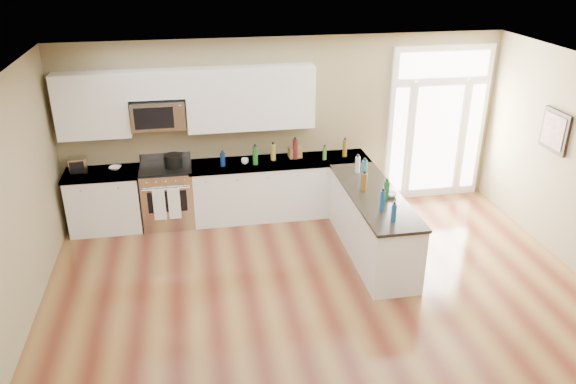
# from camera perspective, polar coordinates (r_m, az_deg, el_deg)

# --- Properties ---
(ground) EXTENTS (8.00, 8.00, 0.00)m
(ground) POSITION_cam_1_polar(r_m,az_deg,el_deg) (6.26, 6.49, -17.23)
(ground) COLOR #582618
(room_shell) EXTENTS (8.00, 8.00, 8.00)m
(room_shell) POSITION_cam_1_polar(r_m,az_deg,el_deg) (5.28, 7.36, -3.25)
(room_shell) COLOR #8D7F59
(room_shell) RESTS_ON ground
(back_cabinet_left) EXTENTS (1.10, 0.66, 0.94)m
(back_cabinet_left) POSITION_cam_1_polar(r_m,az_deg,el_deg) (9.05, -18.06, -1.01)
(back_cabinet_left) COLOR white
(back_cabinet_left) RESTS_ON ground
(back_cabinet_right) EXTENTS (2.85, 0.66, 0.94)m
(back_cabinet_right) POSITION_cam_1_polar(r_m,az_deg,el_deg) (9.04, -0.83, 0.25)
(back_cabinet_right) COLOR white
(back_cabinet_right) RESTS_ON ground
(peninsula_cabinet) EXTENTS (0.69, 2.32, 0.94)m
(peninsula_cabinet) POSITION_cam_1_polar(r_m,az_deg,el_deg) (8.02, 8.54, -3.40)
(peninsula_cabinet) COLOR white
(peninsula_cabinet) RESTS_ON ground
(upper_cabinet_left) EXTENTS (1.04, 0.33, 0.95)m
(upper_cabinet_left) POSITION_cam_1_polar(r_m,az_deg,el_deg) (8.68, -19.29, 8.29)
(upper_cabinet_left) COLOR white
(upper_cabinet_left) RESTS_ON room_shell
(upper_cabinet_right) EXTENTS (1.94, 0.33, 0.95)m
(upper_cabinet_right) POSITION_cam_1_polar(r_m,az_deg,el_deg) (8.62, -3.82, 9.50)
(upper_cabinet_right) COLOR white
(upper_cabinet_right) RESTS_ON room_shell
(upper_cabinet_short) EXTENTS (0.82, 0.33, 0.40)m
(upper_cabinet_short) POSITION_cam_1_polar(r_m,az_deg,el_deg) (8.52, -13.29, 10.63)
(upper_cabinet_short) COLOR white
(upper_cabinet_short) RESTS_ON room_shell
(microwave) EXTENTS (0.78, 0.41, 0.42)m
(microwave) POSITION_cam_1_polar(r_m,az_deg,el_deg) (8.59, -13.02, 7.72)
(microwave) COLOR silver
(microwave) RESTS_ON room_shell
(entry_door) EXTENTS (1.70, 0.10, 2.60)m
(entry_door) POSITION_cam_1_polar(r_m,az_deg,el_deg) (9.74, 14.88, 6.68)
(entry_door) COLOR white
(entry_door) RESTS_ON ground
(wall_art_near) EXTENTS (0.05, 0.58, 0.58)m
(wall_art_near) POSITION_cam_1_polar(r_m,az_deg,el_deg) (8.64, 25.46, 5.62)
(wall_art_near) COLOR black
(wall_art_near) RESTS_ON room_shell
(kitchen_range) EXTENTS (0.78, 0.69, 1.08)m
(kitchen_range) POSITION_cam_1_polar(r_m,az_deg,el_deg) (8.93, -12.09, -0.34)
(kitchen_range) COLOR silver
(kitchen_range) RESTS_ON ground
(stockpot) EXTENTS (0.36, 0.36, 0.21)m
(stockpot) POSITION_cam_1_polar(r_m,az_deg,el_deg) (8.71, -11.58, 3.19)
(stockpot) COLOR black
(stockpot) RESTS_ON kitchen_range
(toaster_oven) EXTENTS (0.28, 0.23, 0.22)m
(toaster_oven) POSITION_cam_1_polar(r_m,az_deg,el_deg) (8.94, -20.55, 2.61)
(toaster_oven) COLOR silver
(toaster_oven) RESTS_ON back_cabinet_left
(cardboard_box) EXTENTS (0.22, 0.17, 0.16)m
(cardboard_box) POSITION_cam_1_polar(r_m,az_deg,el_deg) (8.95, 0.72, 4.04)
(cardboard_box) COLOR brown
(cardboard_box) RESTS_ON back_cabinet_right
(bowl_left) EXTENTS (0.22, 0.22, 0.04)m
(bowl_left) POSITION_cam_1_polar(r_m,az_deg,el_deg) (8.89, -17.16, 2.35)
(bowl_left) COLOR white
(bowl_left) RESTS_ON back_cabinet_left
(bowl_peninsula) EXTENTS (0.17, 0.17, 0.05)m
(bowl_peninsula) POSITION_cam_1_polar(r_m,az_deg,el_deg) (7.72, 10.37, -0.27)
(bowl_peninsula) COLOR white
(bowl_peninsula) RESTS_ON peninsula_cabinet
(cup_counter) EXTENTS (0.12, 0.12, 0.09)m
(cup_counter) POSITION_cam_1_polar(r_m,az_deg,el_deg) (8.72, -4.41, 3.15)
(cup_counter) COLOR white
(cup_counter) RESTS_ON back_cabinet_right
(counter_bottles) EXTENTS (2.15, 2.41, 0.32)m
(counter_bottles) POSITION_cam_1_polar(r_m,az_deg,el_deg) (8.27, 3.61, 2.61)
(counter_bottles) COLOR #19591E
(counter_bottles) RESTS_ON back_cabinet_right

